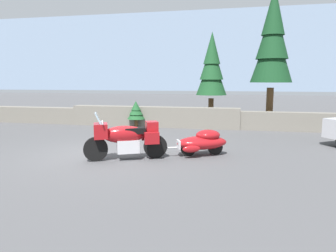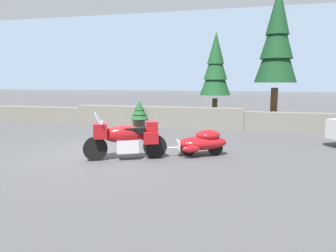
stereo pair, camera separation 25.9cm
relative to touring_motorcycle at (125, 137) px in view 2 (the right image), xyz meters
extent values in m
plane|color=#4C4C4F|center=(-0.84, 0.50, -0.62)|extent=(80.00, 80.00, 0.00)
cube|color=slate|center=(-8.84, 6.22, -0.22)|extent=(8.00, 0.55, 0.81)
cube|color=slate|center=(-0.84, 6.17, -0.15)|extent=(8.00, 0.57, 0.95)
cube|color=#7F93AD|center=(-0.84, 96.19, 7.38)|extent=(240.00, 80.00, 16.00)
cylinder|color=black|center=(-0.74, -0.34, -0.29)|extent=(0.66, 0.40, 0.66)
cylinder|color=black|center=(0.76, 0.35, -0.29)|extent=(0.66, 0.40, 0.66)
cube|color=silver|center=(0.05, 0.02, -0.24)|extent=(0.73, 0.65, 0.36)
ellipsoid|color=maroon|center=(-0.04, -0.02, 0.09)|extent=(1.27, 0.90, 0.48)
cube|color=maroon|center=(-0.61, -0.28, 0.21)|extent=(0.54, 0.62, 0.40)
cube|color=#9EB7C6|center=(-0.65, -0.30, 0.54)|extent=(0.35, 0.48, 0.34)
cube|color=black|center=(0.23, 0.11, 0.19)|extent=(0.66, 0.56, 0.16)
cube|color=maroon|center=(0.67, 0.30, 0.29)|extent=(0.46, 0.50, 0.28)
cube|color=maroon|center=(0.74, 0.01, 0.01)|extent=(0.43, 0.31, 0.32)
cube|color=maroon|center=(0.50, 0.56, 0.01)|extent=(0.43, 0.31, 0.32)
cylinder|color=silver|center=(-0.56, -0.26, 0.44)|extent=(0.33, 0.65, 0.04)
cylinder|color=silver|center=(-0.70, -0.32, -0.04)|extent=(0.26, 0.17, 0.54)
cylinder|color=black|center=(1.64, 0.75, -0.40)|extent=(0.44, 0.27, 0.44)
cylinder|color=black|center=(2.39, 1.09, -0.40)|extent=(0.44, 0.27, 0.44)
ellipsoid|color=maroon|center=(2.01, 0.92, -0.24)|extent=(1.65, 1.24, 0.40)
ellipsoid|color=maroon|center=(2.18, 0.99, -0.02)|extent=(0.89, 0.81, 0.32)
cube|color=silver|center=(1.37, 0.63, -0.26)|extent=(0.19, 0.32, 0.24)
ellipsoid|color=maroon|center=(1.77, 0.46, -0.34)|extent=(0.53, 0.34, 0.20)
ellipsoid|color=maroon|center=(1.51, 1.04, -0.34)|extent=(0.53, 0.34, 0.20)
cylinder|color=silver|center=(1.01, 0.46, -0.35)|extent=(0.66, 0.34, 0.05)
cylinder|color=brown|center=(4.49, 7.24, 0.30)|extent=(0.32, 0.32, 1.85)
cone|color=#143D1E|center=(4.49, 7.24, 2.92)|extent=(1.88, 1.88, 2.92)
cone|color=#143D1E|center=(4.49, 7.24, 3.80)|extent=(1.46, 1.46, 2.55)
cone|color=#143D1E|center=(4.49, 7.24, 4.68)|extent=(1.03, 1.03, 2.19)
cylinder|color=brown|center=(1.74, 7.51, 0.03)|extent=(0.26, 0.26, 1.30)
cone|color=#194723|center=(1.74, 7.51, 1.88)|extent=(1.49, 1.49, 2.06)
cone|color=#194723|center=(1.74, 7.51, 2.50)|extent=(1.15, 1.15, 1.80)
cone|color=#194723|center=(1.74, 7.51, 3.12)|extent=(0.82, 0.82, 1.54)
cylinder|color=brown|center=(-1.58, 5.74, -0.44)|extent=(0.16, 0.16, 0.36)
cone|color=#1E5128|center=(-1.58, 5.74, 0.07)|extent=(0.82, 0.82, 0.57)
cone|color=#1E5128|center=(-1.58, 5.74, 0.24)|extent=(0.63, 0.63, 0.49)
cone|color=#1E5128|center=(-1.58, 5.74, 0.41)|extent=(0.45, 0.45, 0.42)
camera|label=1|loc=(2.96, -8.05, 1.57)|focal=33.41mm
camera|label=2|loc=(3.21, -7.99, 1.57)|focal=33.41mm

